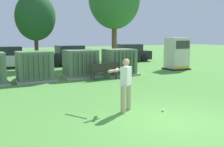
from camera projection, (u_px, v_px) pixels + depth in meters
name	position (u px, v px, depth m)	size (l,w,h in m)	color
ground_plane	(176.00, 123.00, 7.83)	(96.00, 96.00, 0.00)	#51933D
transformer_mid_west	(34.00, 67.00, 14.69)	(2.10, 1.70, 1.62)	#9E9B93
transformer_mid_east	(81.00, 64.00, 16.01)	(2.10, 1.70, 1.62)	#9E9B93
transformer_east	(119.00, 62.00, 16.99)	(2.10, 1.70, 1.62)	#9E9B93
generator_enclosure	(177.00, 54.00, 19.64)	(1.60, 1.40, 2.30)	#262626
park_bench	(105.00, 70.00, 15.42)	(1.84, 0.67, 0.92)	#2D2823
batter	(124.00, 82.00, 8.89)	(1.21, 1.41, 1.74)	tan
sports_ball	(163.00, 110.00, 8.96)	(0.09, 0.09, 0.09)	white
tree_center_left	(35.00, 17.00, 19.50)	(2.86, 2.86, 5.47)	#4C3828
parked_car_left_of_center	(6.00, 58.00, 20.62)	(4.33, 2.18, 1.62)	silver
parked_car_right_of_center	(69.00, 56.00, 22.53)	(4.25, 2.02, 1.62)	black
parked_car_rightmost	(128.00, 53.00, 25.73)	(4.38, 2.32, 1.62)	black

